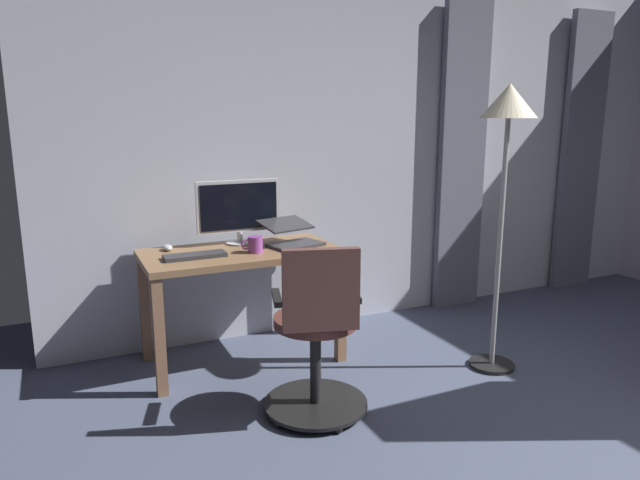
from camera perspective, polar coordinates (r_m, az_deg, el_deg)
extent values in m
cube|color=silver|center=(4.57, 7.70, 9.87)|extent=(5.30, 0.10, 2.76)
cube|color=slate|center=(5.71, 24.29, 7.70)|extent=(0.44, 0.06, 2.42)
cube|color=slate|center=(4.80, 13.79, 7.74)|extent=(0.42, 0.06, 2.42)
cube|color=olive|center=(3.65, -7.80, -1.32)|extent=(1.21, 0.62, 0.04)
cube|color=#8D6244|center=(3.72, 2.04, -6.84)|extent=(0.06, 0.06, 0.69)
cube|color=#8C6246|center=(3.39, -15.55, -9.25)|extent=(0.06, 0.06, 0.69)
cube|color=#916243|center=(4.18, -1.29, -4.65)|extent=(0.06, 0.06, 0.69)
cube|color=#865F45|center=(3.89, -16.87, -6.50)|extent=(0.06, 0.06, 0.69)
cylinder|color=black|center=(3.24, -0.43, -15.77)|extent=(0.56, 0.56, 0.02)
sphere|color=black|center=(3.29, 4.19, -15.66)|extent=(0.05, 0.05, 0.05)
sphere|color=black|center=(3.47, 0.34, -14.02)|extent=(0.05, 0.05, 0.05)
sphere|color=black|center=(3.36, -4.44, -14.99)|extent=(0.05, 0.05, 0.05)
sphere|color=black|center=(3.10, -4.04, -17.55)|extent=(0.05, 0.05, 0.05)
sphere|color=black|center=(3.05, 1.78, -18.06)|extent=(0.05, 0.05, 0.05)
cylinder|color=black|center=(3.14, -0.44, -12.19)|extent=(0.06, 0.06, 0.45)
cylinder|color=brown|center=(3.05, -0.45, -7.95)|extent=(0.55, 0.55, 0.05)
cube|color=brown|center=(2.79, 0.10, -4.95)|extent=(0.37, 0.15, 0.41)
cube|color=black|center=(2.98, -4.28, -5.69)|extent=(0.11, 0.24, 0.03)
cube|color=black|center=(3.04, 3.30, -5.36)|extent=(0.11, 0.24, 0.03)
cylinder|color=silver|center=(3.83, -7.89, -0.26)|extent=(0.18, 0.18, 0.01)
cylinder|color=silver|center=(3.82, -7.91, 0.33)|extent=(0.04, 0.04, 0.07)
cube|color=silver|center=(3.79, -8.02, 3.33)|extent=(0.55, 0.03, 0.34)
cube|color=black|center=(3.78, -7.95, 3.30)|extent=(0.51, 0.01, 0.30)
cube|color=#333338|center=(3.50, -12.21, -1.53)|extent=(0.37, 0.12, 0.02)
cube|color=#333338|center=(3.72, -2.40, -0.46)|extent=(0.38, 0.30, 0.02)
cube|color=#333338|center=(3.79, -3.43, 1.57)|extent=(0.37, 0.29, 0.06)
ellipsoid|color=#B7BCC1|center=(3.73, -14.80, -0.74)|extent=(0.06, 0.10, 0.04)
cylinder|color=purple|center=(3.57, -6.38, -0.45)|extent=(0.09, 0.09, 0.10)
torus|color=purple|center=(3.55, -7.25, -0.45)|extent=(0.07, 0.01, 0.07)
cylinder|color=black|center=(3.91, 16.53, -11.67)|extent=(0.28, 0.28, 0.02)
cylinder|color=#A5A5A8|center=(3.67, 17.25, -0.75)|extent=(0.03, 0.03, 1.54)
cone|color=beige|center=(3.58, 18.15, 12.91)|extent=(0.32, 0.32, 0.19)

